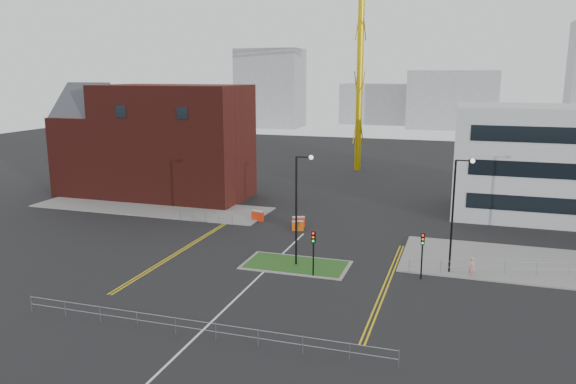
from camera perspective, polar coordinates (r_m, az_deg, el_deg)
name	(u,v)px	position (r m, az deg, el deg)	size (l,w,h in m)	color
ground	(235,299)	(39.98, -5.39, -10.80)	(200.00, 200.00, 0.00)	black
pavement_left	(151,207)	(67.49, -13.72, -1.50)	(28.00, 8.00, 0.12)	slate
pavement_right	(553,266)	(50.73, 25.31, -6.85)	(24.00, 10.00, 0.12)	slate
island_kerb	(296,265)	(46.33, 0.82, -7.42)	(8.60, 4.60, 0.08)	slate
grass_island	(296,265)	(46.32, 0.82, -7.40)	(8.00, 4.00, 0.12)	#1C4617
brick_building	(153,142)	(72.89, -13.54, 4.93)	(24.20, 10.07, 14.24)	#4A1712
tower_crane	(399,7)	(92.37, 11.24, 17.95)	(48.94, 22.21, 36.56)	gold
streetlamp_island	(299,201)	(44.76, 1.11, -0.95)	(1.46, 0.36, 9.18)	black
streetlamp_right_near	(456,207)	(44.92, 16.70, -1.42)	(1.46, 0.36, 9.18)	black
traffic_light_island	(313,245)	(43.16, 2.60, -5.38)	(0.28, 0.33, 3.65)	black
traffic_light_right	(422,247)	(43.80, 13.50, -5.45)	(0.28, 0.33, 3.65)	black
railing_front	(195,325)	(34.72, -9.41, -13.19)	(24.05, 0.05, 1.10)	gray
railing_left	(206,215)	(59.67, -8.35, -2.37)	(6.05, 0.05, 1.10)	gray
railing_right	(537,266)	(47.96, 23.97, -6.89)	(19.05, 5.05, 1.10)	gray
centre_line	(246,289)	(41.68, -4.30, -9.79)	(0.15, 30.00, 0.01)	silver
yellow_left_a	(187,246)	(52.15, -10.21, -5.41)	(0.12, 24.00, 0.01)	gold
yellow_left_b	(190,246)	(52.01, -9.91, -5.45)	(0.12, 24.00, 0.01)	gold
yellow_right_a	(384,284)	(43.01, 9.75, -9.23)	(0.12, 20.00, 0.01)	gold
yellow_right_b	(388,285)	(42.97, 10.15, -9.26)	(0.12, 20.00, 0.01)	gold
skyline_a	(270,88)	(163.28, -1.80, 10.49)	(18.00, 12.00, 22.00)	gray
skyline_b	(452,100)	(164.01, 16.35, 8.98)	(24.00, 12.00, 16.00)	gray
skyline_d	(392,104)	(175.51, 10.47, 8.78)	(30.00, 12.00, 12.00)	gray
pedestrian	(472,267)	(45.76, 18.20, -7.29)	(0.59, 0.39, 1.61)	pink
barrier_left	(258,215)	(59.74, -3.11, -2.40)	(1.35, 0.68, 1.09)	red
barrier_mid	(298,221)	(57.40, 1.07, -2.99)	(1.34, 0.87, 1.07)	red
barrier_right	(298,225)	(56.07, 0.99, -3.41)	(1.23, 0.72, 0.98)	#C44A0A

